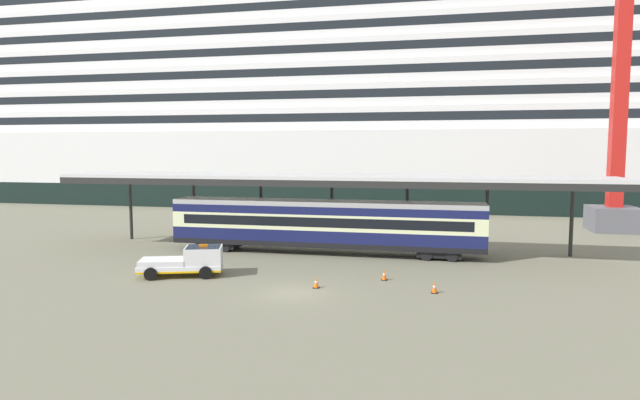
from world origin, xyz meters
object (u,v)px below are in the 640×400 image
(traffic_cone_far, at_px, (316,283))
(cruise_ship, at_px, (333,111))
(traffic_cone_mid, at_px, (435,287))
(dockside_crane, at_px, (633,20))
(traffic_cone_near, at_px, (384,275))
(train_carriage, at_px, (325,224))
(service_truck, at_px, (189,260))

(traffic_cone_far, bearing_deg, cruise_ship, 99.79)
(traffic_cone_mid, height_order, dockside_crane, dockside_crane)
(cruise_ship, xyz_separation_m, traffic_cone_near, (12.80, -50.00, -13.62))
(traffic_cone_near, relative_size, dockside_crane, 0.01)
(train_carriage, distance_m, service_truck, 11.49)
(train_carriage, height_order, traffic_cone_mid, train_carriage)
(service_truck, distance_m, dockside_crane, 46.54)
(cruise_ship, relative_size, traffic_cone_mid, 239.96)
(dockside_crane, bearing_deg, cruise_ship, 143.18)
(train_carriage, distance_m, dockside_crane, 36.19)
(service_truck, relative_size, traffic_cone_near, 8.65)
(train_carriage, height_order, traffic_cone_far, train_carriage)
(cruise_ship, xyz_separation_m, traffic_cone_far, (9.09, -52.71, -13.64))
(traffic_cone_far, bearing_deg, service_truck, 171.93)
(train_carriage, bearing_deg, dockside_crane, 33.24)
(train_carriage, xyz_separation_m, dockside_crane, (26.26, 17.21, 17.99))
(train_carriage, distance_m, traffic_cone_near, 9.46)
(traffic_cone_near, distance_m, dockside_crane, 38.08)
(train_carriage, bearing_deg, traffic_cone_near, -54.71)
(train_carriage, xyz_separation_m, traffic_cone_far, (1.64, -10.26, -2.01))
(train_carriage, relative_size, service_truck, 4.32)
(traffic_cone_near, relative_size, traffic_cone_mid, 0.97)
(train_carriage, bearing_deg, service_truck, -127.62)
(traffic_cone_near, xyz_separation_m, traffic_cone_far, (-3.71, -2.71, -0.02))
(traffic_cone_far, distance_m, dockside_crane, 41.96)
(service_truck, height_order, traffic_cone_mid, service_truck)
(traffic_cone_mid, bearing_deg, train_carriage, 130.18)
(cruise_ship, bearing_deg, train_carriage, -80.04)
(dockside_crane, bearing_deg, train_carriage, -146.76)
(traffic_cone_near, distance_m, traffic_cone_mid, 3.87)
(traffic_cone_near, height_order, traffic_cone_mid, traffic_cone_mid)
(cruise_ship, height_order, traffic_cone_mid, cruise_ship)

